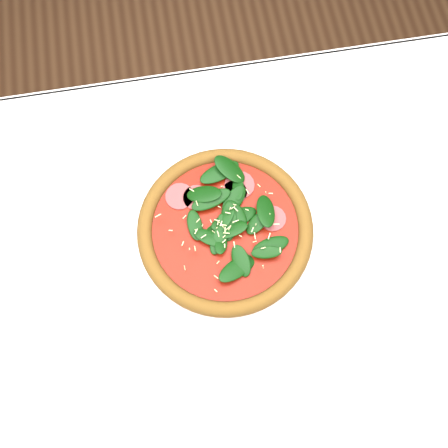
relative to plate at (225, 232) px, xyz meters
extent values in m
plane|color=brown|center=(-0.06, -0.04, -0.76)|extent=(6.00, 6.00, 0.00)
cube|color=silver|center=(-0.06, -0.04, -0.03)|extent=(1.20, 0.80, 0.04)
cylinder|color=#4E391F|center=(0.48, 0.30, -0.40)|extent=(0.06, 0.06, 0.71)
cube|color=silver|center=(-0.06, 0.36, -0.12)|extent=(1.20, 0.01, 0.22)
cylinder|color=white|center=(0.00, 0.00, 0.00)|extent=(0.37, 0.37, 0.01)
torus|color=white|center=(0.00, 0.00, 0.00)|extent=(0.37, 0.37, 0.01)
cylinder|color=brown|center=(0.00, 0.00, 0.01)|extent=(0.41, 0.41, 0.01)
torus|color=#AE7428|center=(0.00, 0.00, 0.02)|extent=(0.41, 0.41, 0.03)
cylinder|color=#8D0C05|center=(0.00, 0.00, 0.02)|extent=(0.34, 0.34, 0.00)
cylinder|color=#A24047|center=(0.00, 0.00, 0.02)|extent=(0.30, 0.30, 0.00)
ellipsoid|color=#0A3309|center=(0.00, 0.00, 0.03)|extent=(0.33, 0.33, 0.03)
cylinder|color=#EFE89B|center=(0.00, 0.00, 0.04)|extent=(0.30, 0.30, 0.00)
cylinder|color=white|center=(0.40, 0.11, 0.00)|extent=(0.13, 0.13, 0.01)
torus|color=white|center=(0.40, 0.11, 0.00)|extent=(0.13, 0.13, 0.01)
camera|label=1|loc=(-0.05, -0.27, 0.86)|focal=40.00mm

